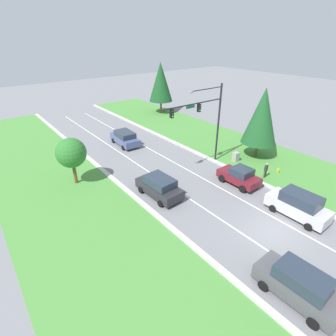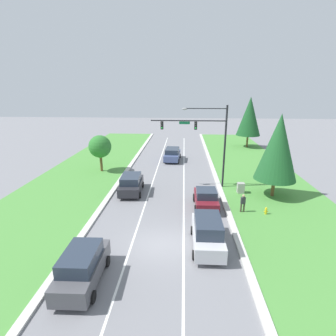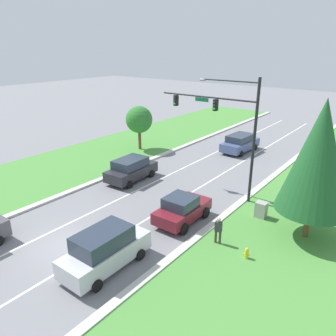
{
  "view_description": "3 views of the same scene",
  "coord_description": "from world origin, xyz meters",
  "px_view_note": "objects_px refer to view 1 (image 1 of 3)",
  "views": [
    {
      "loc": [
        -15.44,
        -7.22,
        13.3
      ],
      "look_at": [
        -1.45,
        10.84,
        1.54
      ],
      "focal_mm": 28.0,
      "sensor_mm": 36.0,
      "label": 1
    },
    {
      "loc": [
        1.66,
        -15.7,
        10.4
      ],
      "look_at": [
        -0.06,
        13.12,
        1.56
      ],
      "focal_mm": 28.0,
      "sensor_mm": 36.0,
      "label": 2
    },
    {
      "loc": [
        14.39,
        -9.07,
        10.64
      ],
      "look_at": [
        -0.48,
        10.27,
        1.5
      ],
      "focal_mm": 35.0,
      "sensor_mm": 36.0,
      "label": 3
    }
  ],
  "objects_px": {
    "slate_blue_suv": "(125,138)",
    "oak_near_left_tree": "(71,153)",
    "pedestrian": "(266,170)",
    "graphite_suv": "(299,285)",
    "utility_cabinet": "(236,157)",
    "traffic_signal_mast": "(205,115)",
    "burgundy_sedan": "(239,176)",
    "conifer_far_right_tree": "(262,116)",
    "charcoal_suv": "(159,186)",
    "silver_suv": "(298,205)",
    "conifer_near_right_tree": "(161,82)",
    "fire_hydrant": "(278,171)"
  },
  "relations": [
    {
      "from": "conifer_near_right_tree",
      "to": "graphite_suv",
      "type": "bearing_deg",
      "value": -115.4
    },
    {
      "from": "traffic_signal_mast",
      "to": "conifer_near_right_tree",
      "type": "xyz_separation_m",
      "value": [
        9.38,
        20.57,
        -0.2
      ]
    },
    {
      "from": "utility_cabinet",
      "to": "silver_suv",
      "type": "bearing_deg",
      "value": -113.49
    },
    {
      "from": "burgundy_sedan",
      "to": "fire_hydrant",
      "type": "bearing_deg",
      "value": -14.09
    },
    {
      "from": "pedestrian",
      "to": "conifer_far_right_tree",
      "type": "relative_size",
      "value": 0.21
    },
    {
      "from": "conifer_far_right_tree",
      "to": "utility_cabinet",
      "type": "bearing_deg",
      "value": 168.87
    },
    {
      "from": "traffic_signal_mast",
      "to": "silver_suv",
      "type": "relative_size",
      "value": 1.81
    },
    {
      "from": "slate_blue_suv",
      "to": "oak_near_left_tree",
      "type": "relative_size",
      "value": 1.08
    },
    {
      "from": "utility_cabinet",
      "to": "conifer_far_right_tree",
      "type": "height_order",
      "value": "conifer_far_right_tree"
    },
    {
      "from": "slate_blue_suv",
      "to": "pedestrian",
      "type": "height_order",
      "value": "slate_blue_suv"
    },
    {
      "from": "charcoal_suv",
      "to": "conifer_far_right_tree",
      "type": "height_order",
      "value": "conifer_far_right_tree"
    },
    {
      "from": "traffic_signal_mast",
      "to": "burgundy_sedan",
      "type": "bearing_deg",
      "value": -91.02
    },
    {
      "from": "graphite_suv",
      "to": "oak_near_left_tree",
      "type": "relative_size",
      "value": 0.98
    },
    {
      "from": "slate_blue_suv",
      "to": "conifer_far_right_tree",
      "type": "relative_size",
      "value": 0.62
    },
    {
      "from": "traffic_signal_mast",
      "to": "pedestrian",
      "type": "relative_size",
      "value": 5.19
    },
    {
      "from": "silver_suv",
      "to": "utility_cabinet",
      "type": "distance_m",
      "value": 10.58
    },
    {
      "from": "slate_blue_suv",
      "to": "utility_cabinet",
      "type": "height_order",
      "value": "slate_blue_suv"
    },
    {
      "from": "pedestrian",
      "to": "fire_hydrant",
      "type": "relative_size",
      "value": 2.41
    },
    {
      "from": "charcoal_suv",
      "to": "burgundy_sedan",
      "type": "relative_size",
      "value": 1.15
    },
    {
      "from": "pedestrian",
      "to": "graphite_suv",
      "type": "bearing_deg",
      "value": 34.74
    },
    {
      "from": "silver_suv",
      "to": "conifer_near_right_tree",
      "type": "xyz_separation_m",
      "value": [
        9.85,
        31.94,
        4.53
      ]
    },
    {
      "from": "pedestrian",
      "to": "conifer_near_right_tree",
      "type": "height_order",
      "value": "conifer_near_right_tree"
    },
    {
      "from": "charcoal_suv",
      "to": "burgundy_sedan",
      "type": "distance_m",
      "value": 8.05
    },
    {
      "from": "fire_hydrant",
      "to": "conifer_far_right_tree",
      "type": "bearing_deg",
      "value": 66.07
    },
    {
      "from": "silver_suv",
      "to": "conifer_far_right_tree",
      "type": "height_order",
      "value": "conifer_far_right_tree"
    },
    {
      "from": "fire_hydrant",
      "to": "charcoal_suv",
      "type": "bearing_deg",
      "value": 160.94
    },
    {
      "from": "charcoal_suv",
      "to": "pedestrian",
      "type": "relative_size",
      "value": 2.82
    },
    {
      "from": "utility_cabinet",
      "to": "oak_near_left_tree",
      "type": "bearing_deg",
      "value": 158.67
    },
    {
      "from": "burgundy_sedan",
      "to": "utility_cabinet",
      "type": "xyz_separation_m",
      "value": [
        3.83,
        3.53,
        -0.33
      ]
    },
    {
      "from": "slate_blue_suv",
      "to": "oak_near_left_tree",
      "type": "distance_m",
      "value": 10.99
    },
    {
      "from": "utility_cabinet",
      "to": "oak_near_left_tree",
      "type": "distance_m",
      "value": 17.9
    },
    {
      "from": "utility_cabinet",
      "to": "conifer_far_right_tree",
      "type": "distance_m",
      "value": 5.4
    },
    {
      "from": "slate_blue_suv",
      "to": "conifer_far_right_tree",
      "type": "distance_m",
      "value": 17.26
    },
    {
      "from": "traffic_signal_mast",
      "to": "fire_hydrant",
      "type": "relative_size",
      "value": 12.53
    },
    {
      "from": "charcoal_suv",
      "to": "burgundy_sedan",
      "type": "bearing_deg",
      "value": -25.6
    },
    {
      "from": "traffic_signal_mast",
      "to": "charcoal_suv",
      "type": "height_order",
      "value": "traffic_signal_mast"
    },
    {
      "from": "utility_cabinet",
      "to": "oak_near_left_tree",
      "type": "relative_size",
      "value": 0.24
    },
    {
      "from": "oak_near_left_tree",
      "to": "conifer_far_right_tree",
      "type": "bearing_deg",
      "value": -19.83
    },
    {
      "from": "silver_suv",
      "to": "charcoal_suv",
      "type": "bearing_deg",
      "value": 126.76
    },
    {
      "from": "traffic_signal_mast",
      "to": "utility_cabinet",
      "type": "height_order",
      "value": "traffic_signal_mast"
    },
    {
      "from": "graphite_suv",
      "to": "slate_blue_suv",
      "type": "xyz_separation_m",
      "value": [
        3.81,
        26.02,
        -0.08
      ]
    },
    {
      "from": "graphite_suv",
      "to": "conifer_far_right_tree",
      "type": "xyz_separation_m",
      "value": [
        14.39,
        13.0,
        3.98
      ]
    },
    {
      "from": "conifer_far_right_tree",
      "to": "conifer_near_right_tree",
      "type": "bearing_deg",
      "value": 83.44
    },
    {
      "from": "utility_cabinet",
      "to": "oak_near_left_tree",
      "type": "height_order",
      "value": "oak_near_left_tree"
    },
    {
      "from": "burgundy_sedan",
      "to": "conifer_far_right_tree",
      "type": "distance_m",
      "value": 8.51
    },
    {
      "from": "burgundy_sedan",
      "to": "conifer_far_right_tree",
      "type": "relative_size",
      "value": 0.5
    },
    {
      "from": "traffic_signal_mast",
      "to": "silver_suv",
      "type": "bearing_deg",
      "value": -92.4
    },
    {
      "from": "traffic_signal_mast",
      "to": "pedestrian",
      "type": "bearing_deg",
      "value": -63.63
    },
    {
      "from": "utility_cabinet",
      "to": "traffic_signal_mast",
      "type": "bearing_deg",
      "value": 155.84
    },
    {
      "from": "pedestrian",
      "to": "burgundy_sedan",
      "type": "bearing_deg",
      "value": -21.64
    }
  ]
}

